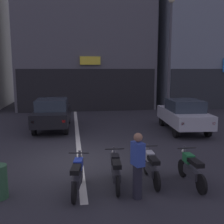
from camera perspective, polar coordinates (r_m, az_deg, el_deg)
ground_plane at (r=9.47m, az=-6.86°, el=-10.55°), size 120.00×120.00×0.00m
lane_centre_line at (r=15.25m, az=-7.61°, el=-2.93°), size 0.20×18.00×0.01m
building_mid_block at (r=24.08m, az=-5.92°, el=16.30°), size 10.76×7.71×12.39m
building_far_right at (r=27.37m, az=19.04°, el=21.05°), size 9.39×8.61×18.08m
car_black_crossing_near at (r=14.48m, az=-12.65°, el=-0.17°), size 1.89×4.15×1.64m
car_silver_parked_kerbside at (r=14.22m, az=15.09°, el=-0.44°), size 2.10×4.23×1.64m
car_blue_down_street at (r=23.11m, az=-3.92°, el=3.47°), size 2.03×4.21×1.64m
street_lamp at (r=16.46m, az=12.31°, el=13.22°), size 0.36×0.36×7.29m
motorcycle_blue_row_leftmost at (r=7.17m, az=-7.41°, el=-13.29°), size 0.55×1.66×0.98m
motorcycle_black_row_left_mid at (r=7.45m, az=0.78°, el=-12.30°), size 0.55×1.67×0.98m
motorcycle_silver_row_centre at (r=7.80m, az=8.37°, el=-11.41°), size 0.55×1.67×0.98m
motorcycle_green_row_right_mid at (r=7.84m, az=16.63°, el=-11.58°), size 0.55×1.67×0.98m
person_by_motorcycles at (r=6.67m, az=5.52°, el=-11.32°), size 0.31×0.41×1.67m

